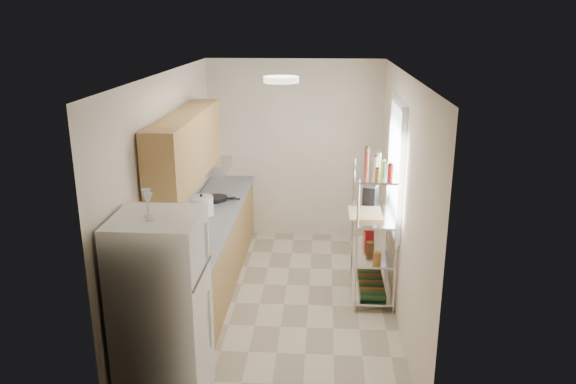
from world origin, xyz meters
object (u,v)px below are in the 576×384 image
at_px(rice_cooker, 202,206).
at_px(espresso_machine, 371,195).
at_px(frying_pan_large, 217,198).
at_px(refrigerator, 162,313).
at_px(cutting_board, 365,214).

bearing_deg(rice_cooker, espresso_machine, 4.13).
relative_size(rice_cooker, frying_pan_large, 1.02).
bearing_deg(rice_cooker, refrigerator, -86.39).
xyz_separation_m(frying_pan_large, espresso_machine, (1.92, -0.42, 0.22)).
relative_size(cutting_board, espresso_machine, 1.86).
xyz_separation_m(refrigerator, espresso_machine, (1.85, 2.35, 0.31)).
height_order(refrigerator, frying_pan_large, refrigerator).
distance_m(refrigerator, espresso_machine, 3.01).
relative_size(refrigerator, cutting_board, 3.48).
distance_m(rice_cooker, cutting_board, 1.92).
bearing_deg(cutting_board, frying_pan_large, 156.99).
distance_m(rice_cooker, espresso_machine, 2.00).
relative_size(rice_cooker, espresso_machine, 1.07).
distance_m(refrigerator, frying_pan_large, 2.76).
height_order(cutting_board, espresso_machine, espresso_machine).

